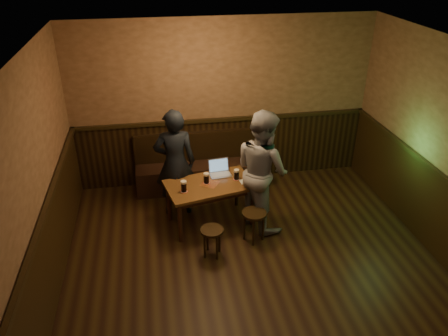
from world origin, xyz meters
The scene contains 12 objects.
room centered at (0.00, 0.22, 1.20)m, with size 5.04×6.04×2.84m.
bench centered at (-0.43, 2.75, 0.31)m, with size 2.20×0.50×0.95m.
pub_table centered at (-0.43, 1.65, 0.59)m, with size 1.39×0.97×0.68m.
stool_left centered at (-0.51, 0.88, 0.34)m, with size 0.41×0.41×0.42m.
stool_right centered at (0.12, 1.11, 0.37)m, with size 0.42×0.42×0.47m.
pint_left centered at (-0.82, 1.49, 0.76)m, with size 0.11×0.11×0.17m.
pint_mid centered at (-0.47, 1.67, 0.76)m, with size 0.11×0.11×0.17m.
pint_right centered at (-0.02, 1.71, 0.76)m, with size 0.10×0.10×0.16m.
laptop centered at (-0.24, 1.91, 0.73)m, with size 0.34×0.29×0.22m.
menu centered at (0.12, 1.62, 0.68)m, with size 0.22×0.15×0.00m, color silver.
person_suit centered at (-0.90, 2.03, 0.86)m, with size 0.62×0.41×1.71m, color black.
person_grey centered at (0.32, 1.53, 0.90)m, with size 0.88×0.68×1.80m, color gray.
Camera 1 is at (-1.16, -3.80, 3.89)m, focal length 35.00 mm.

